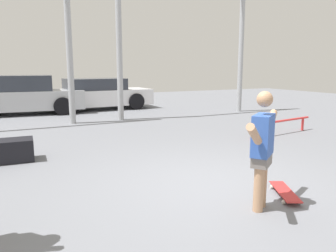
{
  "coord_description": "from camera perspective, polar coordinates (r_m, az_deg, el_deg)",
  "views": [
    {
      "loc": [
        -2.73,
        -4.01,
        1.79
      ],
      "look_at": [
        0.03,
        1.54,
        0.68
      ],
      "focal_mm": 35.0,
      "sensor_mm": 36.0,
      "label": 1
    }
  ],
  "objects": [
    {
      "name": "canopy_support_right",
      "position": [
        12.5,
        3.15,
        17.29
      ],
      "size": [
        5.32,
        0.2,
        5.47
      ],
      "color": "#A5A8AD",
      "rests_on": "ground_plane"
    },
    {
      "name": "skateboard",
      "position": [
        4.98,
        19.67,
        -10.72
      ],
      "size": [
        0.56,
        0.82,
        0.08
      ],
      "rotation": [
        0.0,
        0.0,
        1.09
      ],
      "color": "red",
      "rests_on": "ground_plane"
    },
    {
      "name": "ground_plane",
      "position": [
        5.17,
        7.42,
        -10.17
      ],
      "size": [
        36.0,
        36.0,
        0.0
      ],
      "primitive_type": "plane",
      "color": "slate"
    },
    {
      "name": "parked_car_silver",
      "position": [
        13.89,
        -23.95,
        4.85
      ],
      "size": [
        4.53,
        2.18,
        1.5
      ],
      "rotation": [
        0.0,
        0.0,
        -0.1
      ],
      "color": "#B7BABF",
      "rests_on": "ground_plane"
    },
    {
      "name": "grind_rail",
      "position": [
        9.33,
        18.9,
        0.5
      ],
      "size": [
        2.55,
        0.42,
        0.39
      ],
      "rotation": [
        0.0,
        0.0,
        0.14
      ],
      "color": "red",
      "rests_on": "ground_plane"
    },
    {
      "name": "skateboarder",
      "position": [
        4.24,
        16.11,
        -3.38
      ],
      "size": [
        1.17,
        0.87,
        1.51
      ],
      "rotation": [
        0.0,
        0.0,
        0.62
      ],
      "color": "tan",
      "rests_on": "ground_plane"
    },
    {
      "name": "parked_car_white",
      "position": [
        14.53,
        -12.08,
        5.44
      ],
      "size": [
        4.49,
        2.04,
        1.33
      ],
      "rotation": [
        0.0,
        0.0,
        0.04
      ],
      "color": "white",
      "rests_on": "ground_plane"
    }
  ]
}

